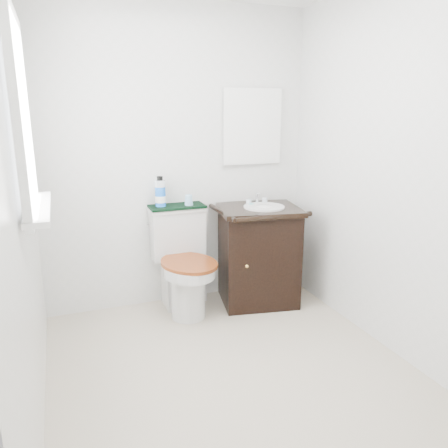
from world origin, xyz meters
TOP-DOWN VIEW (x-y plane):
  - floor at (0.00, 0.00)m, footprint 2.40×2.40m
  - wall_back at (0.00, 1.20)m, footprint 2.40×0.00m
  - wall_front at (0.00, -1.20)m, footprint 2.40×0.00m
  - wall_left at (-1.10, 0.00)m, footprint 0.00×2.40m
  - wall_right at (1.10, 0.00)m, footprint 0.00×2.40m
  - window at (-1.07, 0.25)m, footprint 0.02×0.70m
  - mirror at (0.64, 1.18)m, footprint 0.50×0.02m
  - toilet at (-0.05, 0.97)m, footprint 0.49×0.68m
  - vanity at (0.59, 0.90)m, footprint 0.73×0.66m
  - trash_bin at (0.08, 1.10)m, footprint 0.21×0.18m
  - towel at (-0.05, 1.09)m, footprint 0.44×0.22m
  - mouthwash_bottle at (-0.18, 1.10)m, footprint 0.08×0.08m
  - cup at (0.04, 1.06)m, footprint 0.07×0.07m
  - soap_bar at (0.56, 0.99)m, footprint 0.06×0.04m

SIDE VIEW (x-z plane):
  - floor at x=0.00m, z-range 0.00..0.00m
  - trash_bin at x=0.08m, z-range 0.00..0.29m
  - toilet at x=-0.05m, z-range -0.05..0.78m
  - vanity at x=0.59m, z-range -0.03..0.89m
  - soap_bar at x=0.56m, z-range 0.82..0.84m
  - towel at x=-0.05m, z-range 0.83..0.85m
  - cup at x=0.04m, z-range 0.85..0.93m
  - mouthwash_bottle at x=-0.18m, z-range 0.84..1.07m
  - wall_back at x=0.00m, z-range 0.00..2.40m
  - wall_front at x=0.00m, z-range 0.00..2.40m
  - wall_left at x=-1.10m, z-range 0.00..2.40m
  - wall_right at x=1.10m, z-range 0.00..2.40m
  - mirror at x=0.64m, z-range 1.15..1.75m
  - window at x=-1.07m, z-range 1.10..2.00m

